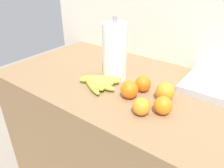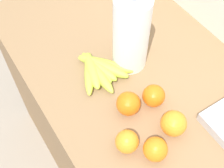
{
  "view_description": "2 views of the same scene",
  "coord_description": "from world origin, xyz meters",
  "px_view_note": "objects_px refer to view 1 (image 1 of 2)",
  "views": [
    {
      "loc": [
        0.34,
        -0.81,
        1.4
      ],
      "look_at": [
        -0.17,
        -0.12,
        0.93
      ],
      "focal_mm": 34.46,
      "sensor_mm": 36.0,
      "label": 1
    },
    {
      "loc": [
        0.32,
        -0.44,
        1.75
      ],
      "look_at": [
        -0.16,
        -0.13,
        0.96
      ],
      "focal_mm": 48.63,
      "sensor_mm": 36.0,
      "label": 2
    }
  ],
  "objects_px": {
    "orange_front": "(129,90)",
    "orange_back_left": "(143,84)",
    "orange_right": "(163,105)",
    "paper_towel_roll": "(115,52)",
    "orange_center": "(141,106)",
    "banana_bunch": "(97,82)",
    "orange_back_right": "(165,92)"
  },
  "relations": [
    {
      "from": "orange_right",
      "to": "paper_towel_roll",
      "type": "bearing_deg",
      "value": 157.18
    },
    {
      "from": "orange_center",
      "to": "orange_right",
      "type": "height_order",
      "value": "orange_right"
    },
    {
      "from": "orange_center",
      "to": "orange_back_left",
      "type": "xyz_separation_m",
      "value": [
        -0.09,
        0.16,
        0.0
      ]
    },
    {
      "from": "banana_bunch",
      "to": "orange_front",
      "type": "height_order",
      "value": "orange_front"
    },
    {
      "from": "orange_back_right",
      "to": "paper_towel_roll",
      "type": "height_order",
      "value": "paper_towel_roll"
    },
    {
      "from": "orange_center",
      "to": "paper_towel_roll",
      "type": "distance_m",
      "value": 0.35
    },
    {
      "from": "orange_center",
      "to": "paper_towel_roll",
      "type": "xyz_separation_m",
      "value": [
        -0.27,
        0.2,
        0.11
      ]
    },
    {
      "from": "orange_front",
      "to": "orange_right",
      "type": "relative_size",
      "value": 1.07
    },
    {
      "from": "orange_front",
      "to": "orange_right",
      "type": "height_order",
      "value": "orange_front"
    },
    {
      "from": "orange_front",
      "to": "orange_right",
      "type": "bearing_deg",
      "value": -7.06
    },
    {
      "from": "orange_right",
      "to": "paper_towel_roll",
      "type": "distance_m",
      "value": 0.38
    },
    {
      "from": "orange_right",
      "to": "orange_back_right",
      "type": "distance_m",
      "value": 0.1
    },
    {
      "from": "banana_bunch",
      "to": "orange_back_right",
      "type": "distance_m",
      "value": 0.33
    },
    {
      "from": "paper_towel_roll",
      "to": "banana_bunch",
      "type": "bearing_deg",
      "value": -98.89
    },
    {
      "from": "banana_bunch",
      "to": "paper_towel_roll",
      "type": "distance_m",
      "value": 0.17
    },
    {
      "from": "orange_front",
      "to": "orange_back_left",
      "type": "relative_size",
      "value": 1.05
    },
    {
      "from": "banana_bunch",
      "to": "orange_front",
      "type": "bearing_deg",
      "value": 0.09
    },
    {
      "from": "orange_center",
      "to": "orange_back_right",
      "type": "distance_m",
      "value": 0.15
    },
    {
      "from": "orange_center",
      "to": "orange_right",
      "type": "distance_m",
      "value": 0.08
    },
    {
      "from": "orange_front",
      "to": "orange_back_right",
      "type": "bearing_deg",
      "value": 29.58
    },
    {
      "from": "orange_right",
      "to": "paper_towel_roll",
      "type": "xyz_separation_m",
      "value": [
        -0.34,
        0.14,
        0.11
      ]
    },
    {
      "from": "orange_back_left",
      "to": "orange_back_right",
      "type": "bearing_deg",
      "value": -5.87
    },
    {
      "from": "banana_bunch",
      "to": "orange_back_left",
      "type": "distance_m",
      "value": 0.22
    },
    {
      "from": "banana_bunch",
      "to": "orange_back_left",
      "type": "xyz_separation_m",
      "value": [
        0.2,
        0.09,
        0.02
      ]
    },
    {
      "from": "orange_right",
      "to": "orange_back_left",
      "type": "height_order",
      "value": "orange_back_left"
    },
    {
      "from": "orange_right",
      "to": "orange_back_right",
      "type": "bearing_deg",
      "value": 110.21
    },
    {
      "from": "orange_front",
      "to": "orange_back_right",
      "type": "relative_size",
      "value": 0.97
    },
    {
      "from": "orange_back_right",
      "to": "orange_back_left",
      "type": "bearing_deg",
      "value": 174.13
    },
    {
      "from": "orange_back_right",
      "to": "paper_towel_roll",
      "type": "relative_size",
      "value": 0.26
    },
    {
      "from": "orange_front",
      "to": "orange_back_left",
      "type": "bearing_deg",
      "value": 78.11
    },
    {
      "from": "banana_bunch",
      "to": "orange_back_right",
      "type": "relative_size",
      "value": 2.62
    },
    {
      "from": "orange_right",
      "to": "orange_back_left",
      "type": "relative_size",
      "value": 0.98
    }
  ]
}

